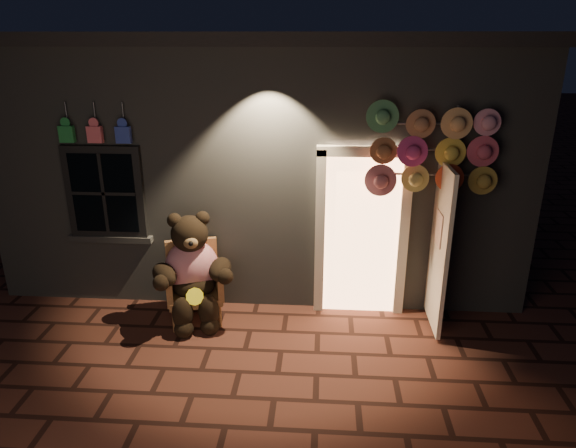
# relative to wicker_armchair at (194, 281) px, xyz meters

# --- Properties ---
(ground) EXTENTS (60.00, 60.00, 0.00)m
(ground) POSITION_rel_wicker_armchair_xyz_m (0.75, -1.14, -0.49)
(ground) COLOR #552B20
(ground) RESTS_ON ground
(shop_building) EXTENTS (7.30, 5.95, 3.51)m
(shop_building) POSITION_rel_wicker_armchair_xyz_m (0.75, 2.85, 1.24)
(shop_building) COLOR slate
(shop_building) RESTS_ON ground
(wicker_armchair) EXTENTS (0.82, 0.78, 0.99)m
(wicker_armchair) POSITION_rel_wicker_armchair_xyz_m (0.00, 0.00, 0.00)
(wicker_armchair) COLOR #B47C45
(wicker_armchair) RESTS_ON ground
(teddy_bear) EXTENTS (1.01, 0.93, 1.46)m
(teddy_bear) POSITION_rel_wicker_armchair_xyz_m (0.02, -0.12, 0.21)
(teddy_bear) COLOR red
(teddy_bear) RESTS_ON ground
(hat_rack) EXTENTS (1.53, 0.22, 2.70)m
(hat_rack) POSITION_rel_wicker_armchair_xyz_m (2.85, 0.13, 1.66)
(hat_rack) COLOR #59595E
(hat_rack) RESTS_ON ground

